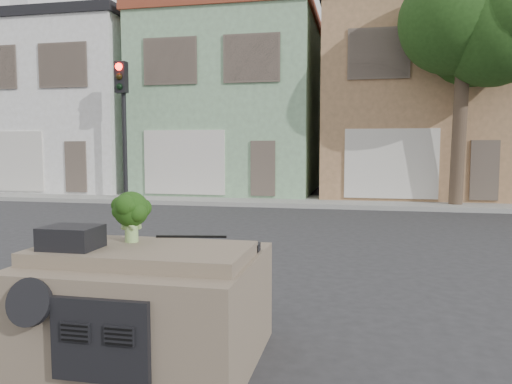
% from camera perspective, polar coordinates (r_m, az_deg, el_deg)
% --- Properties ---
extents(ground_plane, '(120.00, 120.00, 0.00)m').
position_cam_1_polar(ground_plane, '(7.78, -2.84, -9.87)').
color(ground_plane, '#303033').
rests_on(ground_plane, ground).
extents(sidewalk, '(40.00, 3.00, 0.15)m').
position_cam_1_polar(sidewalk, '(17.98, 5.64, -1.07)').
color(sidewalk, gray).
rests_on(sidewalk, ground).
extents(townhouse_white, '(7.20, 8.20, 7.55)m').
position_cam_1_polar(townhouse_white, '(25.37, -19.06, 8.84)').
color(townhouse_white, white).
rests_on(townhouse_white, ground).
extents(townhouse_mint, '(7.20, 8.20, 7.55)m').
position_cam_1_polar(townhouse_mint, '(22.50, -2.18, 9.63)').
color(townhouse_mint, '#85B085').
rests_on(townhouse_mint, ground).
extents(townhouse_tan, '(7.20, 8.20, 7.55)m').
position_cam_1_polar(townhouse_tan, '(21.94, 17.47, 9.51)').
color(townhouse_tan, '#A07751').
rests_on(townhouse_tan, ground).
extents(traffic_signal, '(0.40, 0.40, 5.10)m').
position_cam_1_polar(traffic_signal, '(18.77, -14.93, 6.61)').
color(traffic_signal, black).
rests_on(traffic_signal, ground).
extents(tree_near, '(4.40, 4.00, 8.50)m').
position_cam_1_polar(tree_near, '(17.49, 22.40, 12.10)').
color(tree_near, '#1F4015').
rests_on(tree_near, ground).
extents(car_dashboard, '(2.00, 1.80, 1.12)m').
position_cam_1_polar(car_dashboard, '(4.90, -11.98, -12.25)').
color(car_dashboard, '#736451').
rests_on(car_dashboard, ground).
extents(instrument_hump, '(0.48, 0.38, 0.20)m').
position_cam_1_polar(instrument_hump, '(4.71, -20.36, -4.89)').
color(instrument_hump, black).
rests_on(instrument_hump, car_dashboard).
extents(wiper_arm, '(0.69, 0.15, 0.02)m').
position_cam_1_polar(wiper_arm, '(5.01, -7.39, -5.07)').
color(wiper_arm, black).
rests_on(wiper_arm, car_dashboard).
extents(broccoli, '(0.48, 0.48, 0.49)m').
position_cam_1_polar(broccoli, '(4.85, -14.08, -2.70)').
color(broccoli, '#18360D').
rests_on(broccoli, car_dashboard).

